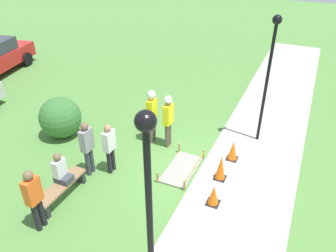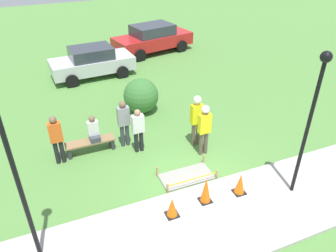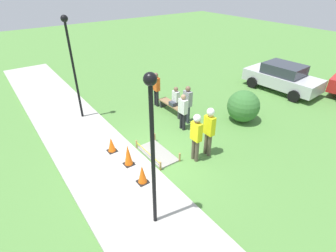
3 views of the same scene
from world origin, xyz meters
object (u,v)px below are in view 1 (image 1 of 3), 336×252
at_px(traffic_cone_far_patch, 221,167).
at_px(lamppost_far, 149,208).
at_px(traffic_cone_sidewalk_edge, 233,150).
at_px(traffic_cone_near_patch, 214,195).
at_px(park_bench, 61,189).
at_px(worker_supervisor, 168,117).
at_px(person_seated_on_bench, 61,171).
at_px(lamppost_near, 270,64).
at_px(bystander_in_gray_shirt, 109,146).
at_px(bystander_in_orange_shirt, 34,197).
at_px(bystander_in_white_shirt, 87,145).
at_px(worker_assistant, 152,111).

distance_m(traffic_cone_far_patch, lamppost_far, 5.01).
distance_m(traffic_cone_sidewalk_edge, lamppost_far, 5.99).
distance_m(traffic_cone_near_patch, park_bench, 4.08).
height_order(worker_supervisor, lamppost_far, lamppost_far).
bearing_deg(person_seated_on_bench, lamppost_near, -42.07).
bearing_deg(bystander_in_gray_shirt, traffic_cone_sidewalk_edge, -58.47).
bearing_deg(lamppost_near, bystander_in_orange_shirt, 145.93).
distance_m(bystander_in_orange_shirt, bystander_in_gray_shirt, 2.60).
distance_m(traffic_cone_far_patch, bystander_in_orange_shirt, 4.94).
bearing_deg(lamppost_far, traffic_cone_far_patch, 0.59).
bearing_deg(bystander_in_white_shirt, traffic_cone_far_patch, -71.19).
distance_m(worker_assistant, bystander_in_orange_shirt, 4.60).
distance_m(worker_supervisor, bystander_in_gray_shirt, 2.19).
height_order(worker_assistant, bystander_in_orange_shirt, worker_assistant).
xyz_separation_m(bystander_in_orange_shirt, lamppost_near, (6.00, -4.06, 1.81)).
distance_m(bystander_in_gray_shirt, bystander_in_white_shirt, 0.63).
relative_size(bystander_in_orange_shirt, bystander_in_white_shirt, 1.00).
bearing_deg(worker_supervisor, lamppost_near, -61.23).
relative_size(traffic_cone_far_patch, bystander_in_white_shirt, 0.46).
bearing_deg(worker_supervisor, traffic_cone_near_patch, -133.16).
relative_size(traffic_cone_near_patch, traffic_cone_far_patch, 0.73).
xyz_separation_m(traffic_cone_sidewalk_edge, lamppost_near, (1.47, -0.50, 2.37)).
xyz_separation_m(traffic_cone_near_patch, worker_assistant, (2.12, 2.84, 0.78)).
relative_size(person_seated_on_bench, worker_assistant, 0.46).
bearing_deg(bystander_in_orange_shirt, person_seated_on_bench, 12.80).
bearing_deg(person_seated_on_bench, worker_assistant, -17.34).
bearing_deg(park_bench, lamppost_near, -40.75).
relative_size(traffic_cone_far_patch, worker_supervisor, 0.43).
distance_m(bystander_in_orange_shirt, lamppost_far, 4.13).
relative_size(traffic_cone_sidewalk_edge, worker_supervisor, 0.36).
distance_m(traffic_cone_near_patch, worker_assistant, 3.63).
distance_m(worker_supervisor, lamppost_near, 3.51).
bearing_deg(bystander_in_white_shirt, traffic_cone_near_patch, -87.29).
bearing_deg(traffic_cone_far_patch, lamppost_far, -179.41).
bearing_deg(bystander_in_white_shirt, worker_supervisor, -33.42).
bearing_deg(traffic_cone_near_patch, person_seated_on_bench, 107.30).
height_order(lamppost_near, lamppost_far, lamppost_far).
distance_m(bystander_in_orange_shirt, lamppost_near, 7.47).
xyz_separation_m(traffic_cone_sidewalk_edge, park_bench, (-3.50, 3.78, -0.11)).
distance_m(park_bench, person_seated_on_bench, 0.51).
bearing_deg(traffic_cone_near_patch, worker_supervisor, 46.84).
height_order(person_seated_on_bench, worker_assistant, worker_assistant).
xyz_separation_m(worker_supervisor, lamppost_near, (1.48, -2.70, 1.68)).
bearing_deg(lamppost_near, park_bench, 139.25).
height_order(park_bench, lamppost_near, lamppost_near).
distance_m(bystander_in_white_shirt, lamppost_far, 5.21).
bearing_deg(traffic_cone_near_patch, lamppost_near, -7.13).
distance_m(bystander_in_orange_shirt, bystander_in_white_shirt, 2.24).
bearing_deg(traffic_cone_near_patch, traffic_cone_far_patch, 6.93).
bearing_deg(bystander_in_white_shirt, traffic_cone_sidewalk_edge, -58.24).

